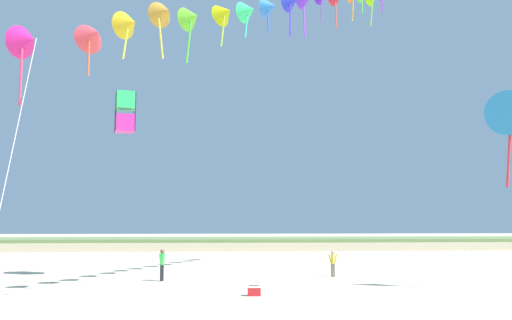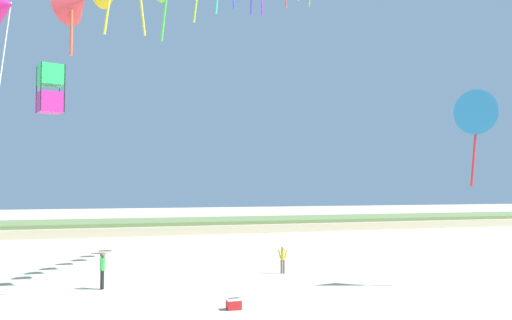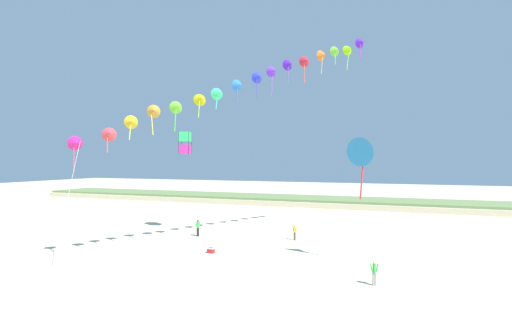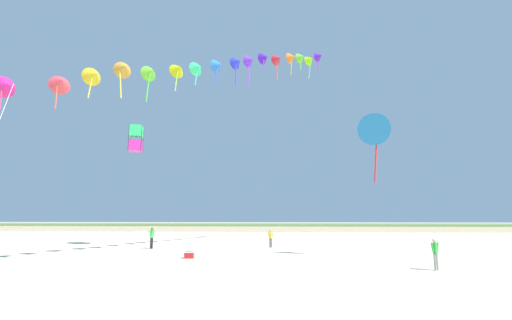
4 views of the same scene
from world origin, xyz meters
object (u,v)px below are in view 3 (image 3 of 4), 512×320
Objects in this scene: person_near_right at (198,227)px; large_kite_mid_trail at (362,151)px; person_near_left at (374,271)px; person_mid_center at (295,231)px; beach_cooler at (211,250)px; large_kite_low_lead at (185,143)px.

large_kite_mid_trail is at bearing -17.54° from person_near_right.
person_near_left reaches higher than person_mid_center.
large_kite_mid_trail reaches higher than person_near_right.
beach_cooler is at bearing -52.19° from person_near_right.
large_kite_low_lead reaches higher than large_kite_mid_trail.
person_near_right is at bearing 127.81° from beach_cooler.
large_kite_mid_trail is at bearing -19.79° from large_kite_low_lead.
beach_cooler is (-13.62, 4.07, -0.69)m from person_near_left.
person_near_right is 0.72× the size of large_kite_low_lead.
large_kite_low_lead is 4.15× the size of beach_cooler.
person_near_left is 0.65× the size of large_kite_low_lead.
large_kite_low_lead is at bearing 160.21° from large_kite_mid_trail.
large_kite_mid_trail is at bearing 3.27° from beach_cooler.
beach_cooler is (7.26, -7.75, -9.50)m from large_kite_low_lead.
large_kite_mid_trail is 8.23× the size of beach_cooler.
person_near_left is 9.04m from large_kite_mid_trail.
large_kite_low_lead is 0.50× the size of large_kite_mid_trail.
beach_cooler is at bearing -176.73° from large_kite_mid_trail.
large_kite_mid_trail is (7.22, -7.08, 7.59)m from person_mid_center.
person_near_right is 1.13× the size of person_mid_center.
large_kite_low_lead reaches higher than person_mid_center.
person_mid_center is 2.64× the size of beach_cooler.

